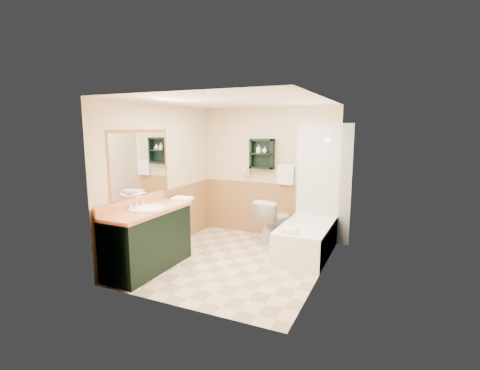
{
  "coord_description": "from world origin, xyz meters",
  "views": [
    {
      "loc": [
        2.19,
        -4.57,
        2.03
      ],
      "look_at": [
        0.01,
        0.2,
        1.16
      ],
      "focal_mm": 26.0,
      "sensor_mm": 36.0,
      "label": 1
    }
  ],
  "objects_px": {
    "bathtub": "(306,239)",
    "soap_bottle_a": "(259,151)",
    "toilet": "(275,220)",
    "vanity_book": "(170,192)",
    "wall_shelf": "(262,154)",
    "soap_bottle_b": "(265,151)",
    "hair_dryer": "(247,172)",
    "vanity": "(148,239)"
  },
  "relations": [
    {
      "from": "hair_dryer",
      "to": "vanity",
      "type": "relative_size",
      "value": 0.17
    },
    {
      "from": "hair_dryer",
      "to": "bathtub",
      "type": "relative_size",
      "value": 0.16
    },
    {
      "from": "soap_bottle_a",
      "to": "soap_bottle_b",
      "type": "relative_size",
      "value": 1.25
    },
    {
      "from": "hair_dryer",
      "to": "toilet",
      "type": "height_order",
      "value": "hair_dryer"
    },
    {
      "from": "hair_dryer",
      "to": "bathtub",
      "type": "distance_m",
      "value": 1.76
    },
    {
      "from": "toilet",
      "to": "wall_shelf",
      "type": "bearing_deg",
      "value": -17.65
    },
    {
      "from": "toilet",
      "to": "soap_bottle_a",
      "type": "bearing_deg",
      "value": -12.96
    },
    {
      "from": "toilet",
      "to": "vanity",
      "type": "bearing_deg",
      "value": 73.75
    },
    {
      "from": "bathtub",
      "to": "soap_bottle_a",
      "type": "height_order",
      "value": "soap_bottle_a"
    },
    {
      "from": "vanity_book",
      "to": "soap_bottle_b",
      "type": "bearing_deg",
      "value": 26.9
    },
    {
      "from": "wall_shelf",
      "to": "toilet",
      "type": "xyz_separation_m",
      "value": [
        0.35,
        -0.24,
        -1.17
      ]
    },
    {
      "from": "toilet",
      "to": "vanity_book",
      "type": "bearing_deg",
      "value": 56.12
    },
    {
      "from": "bathtub",
      "to": "soap_bottle_b",
      "type": "bearing_deg",
      "value": 147.58
    },
    {
      "from": "hair_dryer",
      "to": "vanity_book",
      "type": "bearing_deg",
      "value": -117.96
    },
    {
      "from": "toilet",
      "to": "vanity_book",
      "type": "distance_m",
      "value": 1.93
    },
    {
      "from": "wall_shelf",
      "to": "soap_bottle_b",
      "type": "bearing_deg",
      "value": -5.19
    },
    {
      "from": "soap_bottle_a",
      "to": "vanity_book",
      "type": "bearing_deg",
      "value": -125.47
    },
    {
      "from": "soap_bottle_a",
      "to": "hair_dryer",
      "type": "bearing_deg",
      "value": 172.84
    },
    {
      "from": "vanity",
      "to": "toilet",
      "type": "xyz_separation_m",
      "value": [
        1.24,
        1.94,
        -0.06
      ]
    },
    {
      "from": "vanity_book",
      "to": "wall_shelf",
      "type": "bearing_deg",
      "value": 28.4
    },
    {
      "from": "bathtub",
      "to": "soap_bottle_b",
      "type": "distance_m",
      "value": 1.78
    },
    {
      "from": "vanity",
      "to": "bathtub",
      "type": "distance_m",
      "value": 2.48
    },
    {
      "from": "vanity",
      "to": "vanity_book",
      "type": "height_order",
      "value": "vanity_book"
    },
    {
      "from": "toilet",
      "to": "vanity_book",
      "type": "height_order",
      "value": "vanity_book"
    },
    {
      "from": "bathtub",
      "to": "soap_bottle_a",
      "type": "bearing_deg",
      "value": 150.44
    },
    {
      "from": "soap_bottle_a",
      "to": "toilet",
      "type": "bearing_deg",
      "value": -29.36
    },
    {
      "from": "bathtub",
      "to": "vanity_book",
      "type": "relative_size",
      "value": 7.29
    },
    {
      "from": "wall_shelf",
      "to": "vanity_book",
      "type": "height_order",
      "value": "wall_shelf"
    },
    {
      "from": "wall_shelf",
      "to": "vanity",
      "type": "relative_size",
      "value": 0.39
    },
    {
      "from": "vanity_book",
      "to": "toilet",
      "type": "bearing_deg",
      "value": 15.12
    },
    {
      "from": "vanity",
      "to": "vanity_book",
      "type": "distance_m",
      "value": 0.96
    },
    {
      "from": "vanity",
      "to": "vanity_book",
      "type": "xyz_separation_m",
      "value": [
        -0.17,
        0.77,
        0.55
      ]
    },
    {
      "from": "bathtub",
      "to": "toilet",
      "type": "xyz_separation_m",
      "value": [
        -0.68,
        0.39,
        0.14
      ]
    },
    {
      "from": "hair_dryer",
      "to": "vanity",
      "type": "xyz_separation_m",
      "value": [
        -0.59,
        -2.2,
        -0.75
      ]
    },
    {
      "from": "wall_shelf",
      "to": "bathtub",
      "type": "height_order",
      "value": "wall_shelf"
    },
    {
      "from": "vanity_book",
      "to": "soap_bottle_a",
      "type": "height_order",
      "value": "soap_bottle_a"
    },
    {
      "from": "wall_shelf",
      "to": "bathtub",
      "type": "relative_size",
      "value": 0.37
    },
    {
      "from": "bathtub",
      "to": "soap_bottle_a",
      "type": "xyz_separation_m",
      "value": [
        -1.09,
        0.62,
        1.35
      ]
    },
    {
      "from": "soap_bottle_b",
      "to": "toilet",
      "type": "bearing_deg",
      "value": -38.13
    },
    {
      "from": "soap_bottle_a",
      "to": "wall_shelf",
      "type": "bearing_deg",
      "value": 4.66
    },
    {
      "from": "hair_dryer",
      "to": "soap_bottle_b",
      "type": "distance_m",
      "value": 0.54
    },
    {
      "from": "hair_dryer",
      "to": "wall_shelf",
      "type": "bearing_deg",
      "value": -4.76
    }
  ]
}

